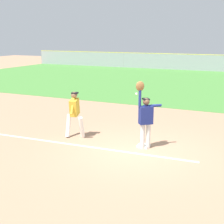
{
  "coord_description": "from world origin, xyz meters",
  "views": [
    {
      "loc": [
        3.64,
        -9.7,
        3.73
      ],
      "look_at": [
        -1.24,
        0.72,
        1.05
      ],
      "focal_mm": 53.36,
      "sensor_mm": 36.0,
      "label": 1
    }
  ],
  "objects": [
    {
      "name": "chalk_foul_line",
      "position": [
        -3.95,
        -0.38,
        0.0
      ],
      "size": [
        11.99,
        0.62,
        0.01
      ],
      "primitive_type": "cube",
      "rotation": [
        0.0,
        0.0,
        0.04
      ],
      "color": "white",
      "rests_on": "ground_plane"
    },
    {
      "name": "parked_car_white",
      "position": [
        -6.84,
        29.74,
        0.67
      ],
      "size": [
        4.53,
        2.37,
        1.25
      ],
      "rotation": [
        0.0,
        0.0,
        -0.07
      ],
      "color": "white",
      "rests_on": "ground_plane"
    },
    {
      "name": "ground_plane",
      "position": [
        0.0,
        0.0,
        0.0
      ],
      "size": [
        79.11,
        79.11,
        0.0
      ],
      "primitive_type": "plane",
      "color": "tan"
    },
    {
      "name": "outfield_grass",
      "position": [
        0.0,
        16.54,
        0.01
      ],
      "size": [
        46.78,
        19.45,
        0.01
      ],
      "primitive_type": "cube",
      "color": "#478438",
      "rests_on": "ground_plane"
    },
    {
      "name": "parked_car_blue",
      "position": [
        -1.5,
        29.35,
        0.67
      ],
      "size": [
        4.52,
        2.36,
        1.25
      ],
      "rotation": [
        0.0,
        0.0,
        0.07
      ],
      "color": "#23389E",
      "rests_on": "ground_plane"
    },
    {
      "name": "runner",
      "position": [
        -2.62,
        0.43,
        1.0
      ],
      "size": [
        0.83,
        0.84,
        1.72
      ],
      "rotation": [
        0.0,
        0.0,
        0.25
      ],
      "color": "white",
      "rests_on": "ground_plane"
    },
    {
      "name": "fielder",
      "position": [
        0.12,
        0.39,
        1.12
      ],
      "size": [
        0.76,
        0.66,
        2.28
      ],
      "rotation": [
        0.0,
        0.0,
        2.27
      ],
      "color": "silver",
      "rests_on": "ground_plane"
    },
    {
      "name": "baseball",
      "position": [
        -0.14,
        0.23,
        1.87
      ],
      "size": [
        0.07,
        0.07,
        0.07
      ],
      "primitive_type": "sphere",
      "color": "white"
    },
    {
      "name": "first_base",
      "position": [
        0.05,
        0.52,
        0.04
      ],
      "size": [
        0.38,
        0.38,
        0.08
      ],
      "primitive_type": "cube",
      "rotation": [
        0.0,
        0.0,
        -0.01
      ],
      "color": "white",
      "rests_on": "ground_plane"
    }
  ]
}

